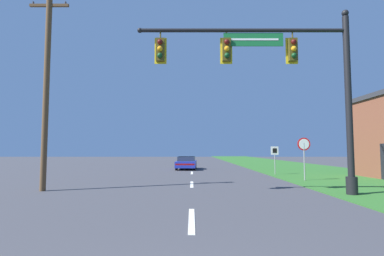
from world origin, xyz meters
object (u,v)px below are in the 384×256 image
signal_mast (289,78)px  car_ahead (187,163)px  stop_sign (304,149)px  utility_pole_near (47,83)px  route_sign_post (275,154)px

signal_mast → car_ahead: 17.43m
stop_sign → utility_pole_near: 14.26m
signal_mast → utility_pole_near: (-10.60, 1.31, 0.10)m
stop_sign → utility_pole_near: size_ratio=0.27×
stop_sign → route_sign_post: bearing=97.3°
route_sign_post → stop_sign: bearing=-82.7°
signal_mast → route_sign_post: size_ratio=4.38×
car_ahead → signal_mast: bearing=-74.5°
car_ahead → route_sign_post: (6.61, -6.35, 0.92)m
signal_mast → stop_sign: (2.64, 5.65, -2.89)m
stop_sign → signal_mast: bearing=-115.0°
signal_mast → car_ahead: (-4.52, 16.31, -4.15)m
signal_mast → route_sign_post: signal_mast is taller
stop_sign → route_sign_post: 4.36m
signal_mast → route_sign_post: 10.68m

